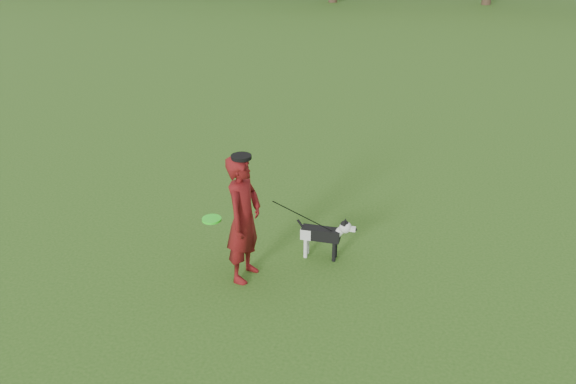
# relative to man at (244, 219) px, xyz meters

# --- Properties ---
(ground) EXTENTS (120.00, 120.00, 0.00)m
(ground) POSITION_rel_man_xyz_m (0.32, 0.57, -0.80)
(ground) COLOR #285116
(ground) RESTS_ON ground
(man) EXTENTS (0.45, 0.63, 1.59)m
(man) POSITION_rel_man_xyz_m (0.00, 0.00, 0.00)
(man) COLOR #5B0D10
(man) RESTS_ON ground
(dog) EXTENTS (0.78, 0.16, 0.59)m
(dog) POSITION_rel_man_xyz_m (0.86, 0.66, -0.44)
(dog) COLOR black
(dog) RESTS_ON ground
(man_held_items) EXTENTS (1.45, 0.86, 1.21)m
(man_held_items) POSITION_rel_man_xyz_m (0.66, 0.30, -0.04)
(man_held_items) COLOR #28FF20
(man_held_items) RESTS_ON ground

